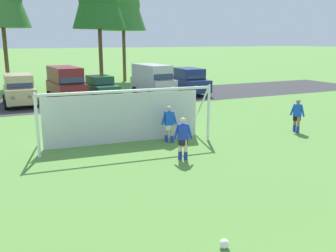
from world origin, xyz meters
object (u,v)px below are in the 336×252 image
at_px(player_striker_near, 297,116).
at_px(parked_car_slot_center, 153,79).
at_px(soccer_ball, 224,244).
at_px(parked_car_slot_left, 66,83).
at_px(parked_car_slot_center_left, 100,87).
at_px(parked_car_slot_far_left, 19,89).
at_px(soccer_goal, 125,115).
at_px(parked_car_slot_center_right, 189,81).
at_px(player_midfield_center, 183,139).
at_px(player_defender_far, 169,124).

bearing_deg(player_striker_near, parked_car_slot_center, 96.42).
bearing_deg(parked_car_slot_center, player_striker_near, -83.58).
xyz_separation_m(soccer_ball, parked_car_slot_left, (0.57, 22.33, 1.23)).
bearing_deg(parked_car_slot_center_left, parked_car_slot_far_left, -170.82).
distance_m(soccer_goal, parked_car_slot_center_right, 15.93).
bearing_deg(soccer_goal, player_midfield_center, -67.81).
xyz_separation_m(soccer_ball, player_striker_near, (9.16, 7.47, 0.71)).
bearing_deg(player_defender_far, soccer_goal, 161.23).
bearing_deg(parked_car_slot_left, parked_car_slot_center_right, -4.47).
xyz_separation_m(parked_car_slot_center, parked_car_slot_center_right, (3.14, -0.52, -0.23)).
relative_size(soccer_ball, player_defender_far, 0.13).
distance_m(soccer_goal, player_midfield_center, 3.36).
bearing_deg(parked_car_slot_far_left, player_defender_far, -67.97).
distance_m(player_striker_near, parked_car_slot_center, 14.70).
xyz_separation_m(soccer_ball, parked_car_slot_far_left, (-2.75, 21.66, 1.00)).
xyz_separation_m(soccer_ball, parked_car_slot_center, (7.52, 22.07, 1.23)).
distance_m(soccer_goal, parked_car_slot_center_left, 13.83).
height_order(soccer_ball, player_striker_near, player_striker_near).
height_order(parked_car_slot_far_left, parked_car_slot_center, parked_car_slot_center).
relative_size(soccer_goal, player_defender_far, 4.60).
relative_size(soccer_ball, parked_car_slot_center_left, 0.05).
height_order(soccer_goal, player_midfield_center, soccer_goal).
bearing_deg(player_defender_far, soccer_ball, -107.22).
relative_size(player_midfield_center, parked_car_slot_center_right, 0.35).
xyz_separation_m(parked_car_slot_left, parked_car_slot_center_right, (10.09, -0.79, -0.23)).
distance_m(player_midfield_center, parked_car_slot_center_left, 16.73).
bearing_deg(soccer_goal, parked_car_slot_left, 90.91).
bearing_deg(parked_car_slot_left, player_striker_near, -59.97).
bearing_deg(parked_car_slot_center, player_midfield_center, -108.79).
bearing_deg(parked_car_slot_left, parked_car_slot_center_left, 6.48).
distance_m(soccer_goal, player_defender_far, 1.99).
height_order(soccer_goal, parked_car_slot_far_left, soccer_goal).
xyz_separation_m(parked_car_slot_far_left, parked_car_slot_center_left, (6.05, 0.98, -0.24)).
distance_m(soccer_ball, parked_car_slot_center, 23.34).
relative_size(player_midfield_center, parked_car_slot_left, 0.33).
height_order(soccer_goal, parked_car_slot_center_right, soccer_goal).
relative_size(parked_car_slot_far_left, parked_car_slot_center_left, 1.06).
distance_m(soccer_goal, parked_car_slot_left, 13.29).
bearing_deg(soccer_goal, parked_car_slot_center_left, 79.50).
height_order(parked_car_slot_far_left, parked_car_slot_center_right, same).
bearing_deg(parked_car_slot_far_left, soccer_goal, -74.39).
bearing_deg(player_striker_near, player_midfield_center, -168.05).
bearing_deg(parked_car_slot_far_left, parked_car_slot_center, 2.25).
bearing_deg(player_midfield_center, player_striker_near, 11.95).
bearing_deg(soccer_goal, parked_car_slot_far_left, 105.61).
bearing_deg(soccer_ball, parked_car_slot_center_right, 63.68).
bearing_deg(parked_car_slot_center_left, player_striker_near, -68.88).
xyz_separation_m(soccer_goal, player_midfield_center, (1.26, -3.08, -0.47)).
height_order(player_striker_near, parked_car_slot_center_right, parked_car_slot_center_right).
bearing_deg(player_defender_far, player_midfield_center, -103.12).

